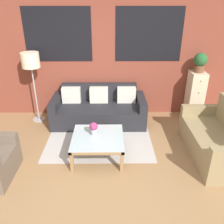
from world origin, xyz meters
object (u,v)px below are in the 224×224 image
coffee_table (98,140)px  settee_vintage (218,140)px  drawer_cabinet (195,95)px  potted_plant (200,62)px  couch_dark (99,109)px  flower_vase (94,128)px  floor_lamp (31,63)px

coffee_table → settee_vintage: bearing=0.4°
drawer_cabinet → potted_plant: 0.76m
couch_dark → settee_vintage: size_ratio=1.25×
couch_dark → potted_plant: bearing=5.6°
couch_dark → flower_vase: (-0.04, -1.22, 0.23)m
potted_plant → coffee_table: bearing=-144.5°
drawer_cabinet → potted_plant: (0.00, 0.00, 0.76)m
drawer_cabinet → flower_vase: (-2.18, -1.43, -0.01)m
settee_vintage → coffee_table: settee_vintage is taller
coffee_table → couch_dark: bearing=91.5°
settee_vintage → flower_vase: settee_vintage is taller
floor_lamp → flower_vase: (1.33, -1.30, -0.78)m
floor_lamp → flower_vase: floor_lamp is taller
potted_plant → flower_vase: bearing=-146.7°
couch_dark → coffee_table: 1.30m
settee_vintage → flower_vase: bearing=178.3°
coffee_table → drawer_cabinet: (2.11, 1.51, 0.20)m
coffee_table → drawer_cabinet: drawer_cabinet is taller
flower_vase → floor_lamp: bearing=135.6°
floor_lamp → potted_plant: 3.51m
settee_vintage → couch_dark: bearing=148.5°
coffee_table → floor_lamp: bearing=135.4°
coffee_table → floor_lamp: floor_lamp is taller
settee_vintage → floor_lamp: (-3.46, 1.36, 0.98)m
settee_vintage → potted_plant: bearing=88.2°
couch_dark → drawer_cabinet: size_ratio=1.88×
settee_vintage → drawer_cabinet: bearing=88.2°
settee_vintage → drawer_cabinet: drawer_cabinet is taller
coffee_table → flower_vase: (-0.07, 0.08, 0.19)m
coffee_table → potted_plant: 2.76m
drawer_cabinet → flower_vase: drawer_cabinet is taller
coffee_table → flower_vase: bearing=132.0°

